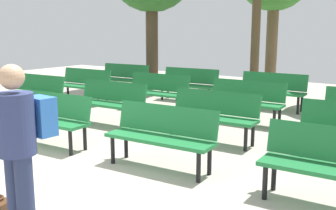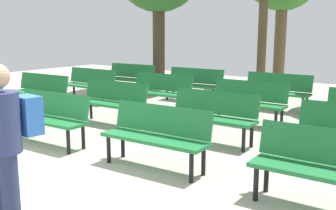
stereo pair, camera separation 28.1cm
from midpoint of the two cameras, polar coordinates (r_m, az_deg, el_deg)
The scene contains 14 objects.
ground_plane at distance 5.46m, azimuth -19.95°, elevation -10.75°, with size 24.00×24.00×0.00m, color #B2A899.
bench_r0_c1 at distance 7.06m, azimuth -15.36°, elevation -1.34°, with size 1.63×0.60×0.87m.
bench_r0_c2 at distance 5.65m, azimuth -0.14°, elevation -3.96°, with size 1.63×0.60×0.87m.
bench_r0_c3 at distance 4.75m, azimuth 23.18°, elevation -7.77°, with size 1.62×0.57×0.87m.
bench_r1_c0 at distance 9.89m, azimuth -16.91°, elevation 2.01°, with size 1.63×0.61×0.87m.
bench_r1_c1 at distance 8.27m, azimuth -6.95°, elevation 0.74°, with size 1.63×0.58×0.87m.
bench_r1_c2 at distance 6.97m, azimuth 7.39°, elevation -1.19°, with size 1.63×0.58×0.87m.
bench_r2_c0 at distance 10.90m, azimuth -10.35°, elevation 3.09°, with size 1.62×0.57×0.87m.
bench_r2_c1 at distance 9.52m, azimuth -0.26°, elevation 2.15°, with size 1.63×0.58×0.87m.
bench_r2_c2 at distance 8.42m, azimuth 12.14°, elevation 0.75°, with size 1.62×0.55×0.87m.
bench_r3_c0 at distance 12.11m, azimuth -4.75°, elevation 4.00°, with size 1.64×0.63×0.87m.
bench_r3_c1 at distance 10.83m, azimuth 4.42°, elevation 3.19°, with size 1.64×0.62×0.87m.
bench_r3_c2 at distance 9.98m, azimuth 15.90°, elevation 2.14°, with size 1.62×0.56×0.87m.
visitor_with_backpack at distance 3.88m, azimuth -20.01°, elevation -4.98°, with size 0.36×0.54×1.65m.
Camera 2 is at (4.48, -2.54, 1.96)m, focal length 43.10 mm.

